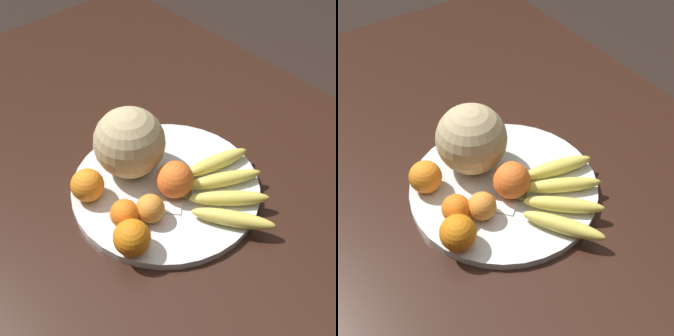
% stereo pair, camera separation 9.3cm
% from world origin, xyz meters
% --- Properties ---
extents(kitchen_table, '(1.65, 1.08, 0.75)m').
position_xyz_m(kitchen_table, '(0.00, 0.00, 0.67)').
color(kitchen_table, black).
rests_on(kitchen_table, ground_plane).
extents(fruit_bowl, '(0.39, 0.39, 0.02)m').
position_xyz_m(fruit_bowl, '(0.00, 0.00, 0.76)').
color(fruit_bowl, silver).
rests_on(fruit_bowl, kitchen_table).
extents(melon, '(0.15, 0.15, 0.15)m').
position_xyz_m(melon, '(-0.08, -0.02, 0.85)').
color(melon, tan).
rests_on(melon, fruit_bowl).
extents(banana_bunch, '(0.24, 0.22, 0.03)m').
position_xyz_m(banana_bunch, '(0.10, 0.07, 0.79)').
color(banana_bunch, brown).
rests_on(banana_bunch, fruit_bowl).
extents(orange_front_left, '(0.07, 0.07, 0.07)m').
position_xyz_m(orange_front_left, '(-0.08, -0.14, 0.81)').
color(orange_front_left, orange).
rests_on(orange_front_left, fruit_bowl).
extents(orange_front_right, '(0.06, 0.06, 0.06)m').
position_xyz_m(orange_front_right, '(0.05, -0.08, 0.80)').
color(orange_front_right, orange).
rests_on(orange_front_right, fruit_bowl).
extents(orange_mid_center, '(0.06, 0.06, 0.06)m').
position_xyz_m(orange_mid_center, '(0.02, -0.12, 0.80)').
color(orange_mid_center, orange).
rests_on(orange_mid_center, fruit_bowl).
extents(orange_back_left, '(0.08, 0.08, 0.08)m').
position_xyz_m(orange_back_left, '(0.03, 0.00, 0.81)').
color(orange_back_left, orange).
rests_on(orange_back_left, fruit_bowl).
extents(orange_back_right, '(0.07, 0.07, 0.07)m').
position_xyz_m(orange_back_right, '(0.08, -0.15, 0.81)').
color(orange_back_right, orange).
rests_on(orange_back_right, fruit_bowl).
extents(produce_tag, '(0.08, 0.07, 0.00)m').
position_xyz_m(produce_tag, '(0.04, -0.05, 0.77)').
color(produce_tag, white).
rests_on(produce_tag, fruit_bowl).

